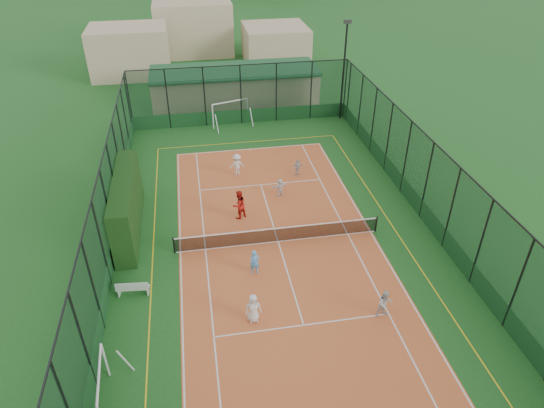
{
  "coord_description": "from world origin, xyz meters",
  "views": [
    {
      "loc": [
        -4.13,
        -21.52,
        16.78
      ],
      "look_at": [
        0.02,
        2.12,
        1.2
      ],
      "focal_mm": 32.0,
      "sensor_mm": 36.0,
      "label": 1
    }
  ],
  "objects_px": {
    "child_far_left": "(237,165)",
    "coach": "(239,205)",
    "futsal_goal_far": "(230,113)",
    "child_near_mid": "(255,262)",
    "child_near_right": "(385,304)",
    "futsal_goal_near": "(104,389)",
    "child_far_back": "(280,187)",
    "white_bench": "(133,288)",
    "child_far_right": "(298,167)",
    "floodlight_ne": "(343,71)",
    "child_near_left": "(253,308)",
    "clubhouse": "(235,86)"
  },
  "relations": [
    {
      "from": "floodlight_ne",
      "to": "child_far_left",
      "type": "distance_m",
      "value": 13.53
    },
    {
      "from": "child_near_mid",
      "to": "child_far_right",
      "type": "xyz_separation_m",
      "value": [
        4.42,
        9.74,
        -0.09
      ]
    },
    {
      "from": "child_far_right",
      "to": "child_far_back",
      "type": "distance_m",
      "value": 2.95
    },
    {
      "from": "coach",
      "to": "child_far_left",
      "type": "bearing_deg",
      "value": -128.53
    },
    {
      "from": "child_near_left",
      "to": "coach",
      "type": "height_order",
      "value": "coach"
    },
    {
      "from": "futsal_goal_near",
      "to": "child_near_right",
      "type": "bearing_deg",
      "value": -81.7
    },
    {
      "from": "child_near_left",
      "to": "child_far_left",
      "type": "xyz_separation_m",
      "value": [
        0.83,
        13.81,
        0.02
      ]
    },
    {
      "from": "white_bench",
      "to": "child_far_left",
      "type": "distance_m",
      "value": 12.8
    },
    {
      "from": "white_bench",
      "to": "child_near_right",
      "type": "height_order",
      "value": "child_near_right"
    },
    {
      "from": "child_far_right",
      "to": "coach",
      "type": "height_order",
      "value": "coach"
    },
    {
      "from": "child_near_right",
      "to": "futsal_goal_far",
      "type": "bearing_deg",
      "value": 92.47
    },
    {
      "from": "futsal_goal_near",
      "to": "child_far_back",
      "type": "relative_size",
      "value": 2.45
    },
    {
      "from": "futsal_goal_near",
      "to": "child_far_back",
      "type": "height_order",
      "value": "futsal_goal_near"
    },
    {
      "from": "child_near_mid",
      "to": "child_near_right",
      "type": "height_order",
      "value": "child_near_right"
    },
    {
      "from": "child_far_back",
      "to": "child_near_mid",
      "type": "bearing_deg",
      "value": 49.63
    },
    {
      "from": "child_far_left",
      "to": "child_near_mid",
      "type": "bearing_deg",
      "value": 83.52
    },
    {
      "from": "clubhouse",
      "to": "child_near_left",
      "type": "height_order",
      "value": "clubhouse"
    },
    {
      "from": "clubhouse",
      "to": "child_far_left",
      "type": "xyz_separation_m",
      "value": [
        -1.39,
        -13.89,
        -0.78
      ]
    },
    {
      "from": "futsal_goal_far",
      "to": "child_far_left",
      "type": "height_order",
      "value": "futsal_goal_far"
    },
    {
      "from": "child_far_left",
      "to": "white_bench",
      "type": "bearing_deg",
      "value": 55.01
    },
    {
      "from": "child_near_right",
      "to": "child_far_right",
      "type": "xyz_separation_m",
      "value": [
        -1.07,
        13.76,
        -0.13
      ]
    },
    {
      "from": "clubhouse",
      "to": "child_far_left",
      "type": "bearing_deg",
      "value": -95.73
    },
    {
      "from": "child_far_right",
      "to": "child_near_left",
      "type": "bearing_deg",
      "value": 66.27
    },
    {
      "from": "clubhouse",
      "to": "child_near_mid",
      "type": "distance_m",
      "value": 24.47
    },
    {
      "from": "child_far_left",
      "to": "child_far_right",
      "type": "bearing_deg",
      "value": 164.44
    },
    {
      "from": "futsal_goal_far",
      "to": "child_far_back",
      "type": "bearing_deg",
      "value": -97.67
    },
    {
      "from": "floodlight_ne",
      "to": "coach",
      "type": "height_order",
      "value": "floodlight_ne"
    },
    {
      "from": "floodlight_ne",
      "to": "futsal_goal_far",
      "type": "height_order",
      "value": "floodlight_ne"
    },
    {
      "from": "futsal_goal_far",
      "to": "child_near_mid",
      "type": "bearing_deg",
      "value": -109.45
    },
    {
      "from": "clubhouse",
      "to": "child_far_right",
      "type": "height_order",
      "value": "clubhouse"
    },
    {
      "from": "child_near_left",
      "to": "child_far_right",
      "type": "xyz_separation_m",
      "value": [
        4.97,
        13.03,
        -0.16
      ]
    },
    {
      "from": "child_near_mid",
      "to": "floodlight_ne",
      "type": "bearing_deg",
      "value": 56.83
    },
    {
      "from": "child_far_right",
      "to": "floodlight_ne",
      "type": "bearing_deg",
      "value": -125.16
    },
    {
      "from": "white_bench",
      "to": "child_far_left",
      "type": "relative_size",
      "value": 1.03
    },
    {
      "from": "child_far_back",
      "to": "futsal_goal_near",
      "type": "bearing_deg",
      "value": 35.9
    },
    {
      "from": "child_near_left",
      "to": "child_far_right",
      "type": "relative_size",
      "value": 1.26
    },
    {
      "from": "clubhouse",
      "to": "child_near_mid",
      "type": "bearing_deg",
      "value": -93.93
    },
    {
      "from": "child_near_right",
      "to": "clubhouse",
      "type": "bearing_deg",
      "value": 88.43
    },
    {
      "from": "coach",
      "to": "child_near_left",
      "type": "bearing_deg",
      "value": 54.39
    },
    {
      "from": "clubhouse",
      "to": "child_near_mid",
      "type": "height_order",
      "value": "clubhouse"
    },
    {
      "from": "child_near_left",
      "to": "coach",
      "type": "distance_m",
      "value": 8.5
    },
    {
      "from": "child_near_mid",
      "to": "child_far_left",
      "type": "height_order",
      "value": "child_far_left"
    },
    {
      "from": "futsal_goal_far",
      "to": "clubhouse",
      "type": "bearing_deg",
      "value": 62.2
    },
    {
      "from": "child_near_right",
      "to": "child_far_left",
      "type": "xyz_separation_m",
      "value": [
        -5.21,
        14.54,
        0.04
      ]
    },
    {
      "from": "white_bench",
      "to": "child_far_back",
      "type": "distance_m",
      "value": 11.85
    },
    {
      "from": "futsal_goal_far",
      "to": "child_far_left",
      "type": "xyz_separation_m",
      "value": [
        -0.42,
        -8.61,
        -0.25
      ]
    },
    {
      "from": "child_near_mid",
      "to": "child_near_right",
      "type": "bearing_deg",
      "value": -40.98
    },
    {
      "from": "child_near_left",
      "to": "child_far_left",
      "type": "bearing_deg",
      "value": 82.86
    },
    {
      "from": "floodlight_ne",
      "to": "child_far_right",
      "type": "relative_size",
      "value": 6.8
    },
    {
      "from": "child_far_left",
      "to": "coach",
      "type": "distance_m",
      "value": 5.33
    }
  ]
}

